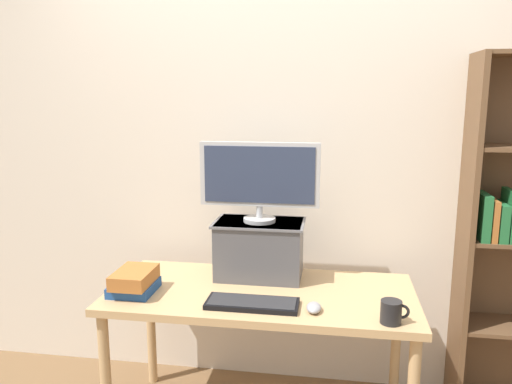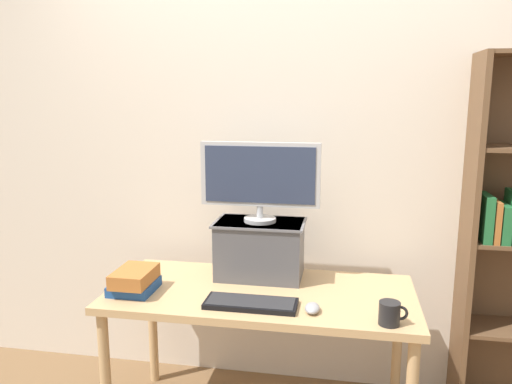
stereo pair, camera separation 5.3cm
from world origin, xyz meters
name	(u,v)px [view 1 (the left image)]	position (x,y,z in m)	size (l,w,h in m)	color
back_wall	(275,157)	(0.00, 0.51, 1.30)	(7.00, 0.08, 2.60)	beige
desk	(261,305)	(0.00, 0.00, 0.64)	(1.46, 0.67, 0.72)	tan
riser_box	(259,248)	(-0.04, 0.19, 0.87)	(0.46, 0.29, 0.29)	#515156
computer_monitor	(259,178)	(-0.04, 0.19, 1.24)	(0.60, 0.16, 0.40)	#B7B7BA
keyboard	(252,303)	(-0.01, -0.18, 0.73)	(0.41, 0.16, 0.02)	black
computer_mouse	(314,308)	(0.26, -0.20, 0.74)	(0.06, 0.10, 0.04)	#99999E
book_stack	(134,282)	(-0.59, -0.12, 0.77)	(0.20, 0.24, 0.11)	navy
coffee_mug	(392,312)	(0.58, -0.26, 0.77)	(0.12, 0.09, 0.10)	black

